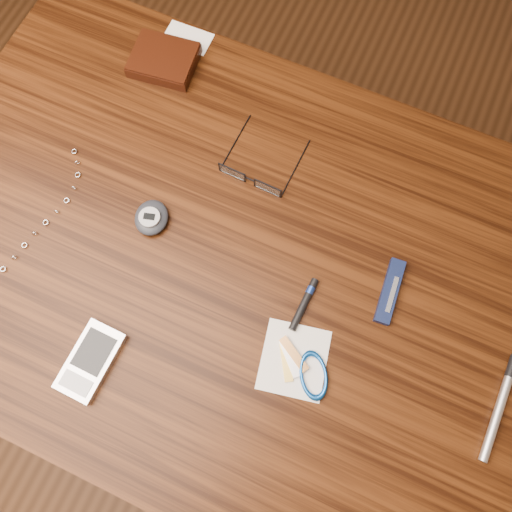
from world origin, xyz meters
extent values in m
plane|color=#472814|center=(0.00, 0.00, 0.00)|extent=(3.80, 3.80, 0.00)
cube|color=#331708|center=(0.00, 0.00, 0.73)|extent=(1.00, 0.70, 0.03)
cylinder|color=#4C2814|center=(-0.45, 0.30, 0.36)|extent=(0.05, 0.05, 0.71)
cylinder|color=#4C2814|center=(0.45, 0.30, 0.36)|extent=(0.05, 0.05, 0.71)
cube|color=black|center=(-0.24, 0.26, 0.76)|extent=(0.11, 0.10, 0.02)
cube|color=black|center=(-0.24, 0.26, 0.77)|extent=(0.11, 0.10, 0.00)
cube|color=white|center=(-0.23, 0.32, 0.75)|extent=(0.08, 0.05, 0.00)
cube|color=black|center=(-0.05, 0.12, 0.76)|extent=(0.05, 0.00, 0.02)
cube|color=silver|center=(-0.05, 0.12, 0.76)|extent=(0.04, 0.00, 0.02)
cylinder|color=black|center=(-0.07, 0.17, 0.75)|extent=(0.01, 0.11, 0.00)
cube|color=black|center=(0.01, 0.12, 0.76)|extent=(0.05, 0.00, 0.02)
cube|color=silver|center=(0.01, 0.12, 0.76)|extent=(0.04, 0.00, 0.02)
cylinder|color=black|center=(0.04, 0.17, 0.75)|extent=(0.01, 0.11, 0.00)
cube|color=black|center=(-0.02, 0.12, 0.77)|extent=(0.01, 0.00, 0.00)
torus|color=silver|center=(-0.29, -0.15, 0.75)|extent=(0.01, 0.01, 0.00)
torus|color=silver|center=(-0.28, -0.13, 0.75)|extent=(0.01, 0.01, 0.01)
torus|color=silver|center=(-0.28, -0.11, 0.75)|extent=(0.01, 0.01, 0.00)
torus|color=silver|center=(-0.27, -0.09, 0.75)|extent=(0.01, 0.01, 0.01)
torus|color=silver|center=(-0.27, -0.07, 0.75)|extent=(0.01, 0.01, 0.00)
torus|color=silver|center=(-0.26, -0.04, 0.75)|extent=(0.01, 0.00, 0.01)
torus|color=silver|center=(-0.26, -0.02, 0.75)|extent=(0.01, 0.01, 0.00)
torus|color=silver|center=(-0.26, 0.00, 0.75)|extent=(0.01, 0.00, 0.01)
torus|color=silver|center=(-0.27, 0.02, 0.75)|extent=(0.01, 0.01, 0.00)
torus|color=silver|center=(-0.28, 0.04, 0.75)|extent=(0.01, 0.01, 0.01)
torus|color=silver|center=(-0.29, 0.05, 0.75)|extent=(0.01, 0.01, 0.00)
cube|color=#B7B6BB|center=(-0.11, -0.22, 0.76)|extent=(0.06, 0.10, 0.01)
cube|color=black|center=(-0.11, -0.20, 0.76)|extent=(0.04, 0.06, 0.00)
cube|color=#A2A4AA|center=(-0.11, -0.25, 0.76)|extent=(0.04, 0.02, 0.00)
ellipsoid|color=black|center=(-0.13, 0.00, 0.76)|extent=(0.06, 0.07, 0.02)
cylinder|color=gray|center=(-0.13, 0.00, 0.77)|extent=(0.03, 0.03, 0.00)
cube|color=black|center=(-0.13, 0.00, 0.77)|extent=(0.02, 0.01, 0.00)
cube|color=silver|center=(0.15, -0.10, 0.75)|extent=(0.11, 0.11, 0.00)
torus|color=#114EA7|center=(0.18, -0.11, 0.75)|extent=(0.07, 0.07, 0.01)
cube|color=#A4883A|center=(0.14, -0.11, 0.75)|extent=(0.04, 0.05, 0.00)
cube|color=#B8B8BC|center=(0.14, -0.10, 0.75)|extent=(0.05, 0.05, 0.00)
cube|color=olive|center=(0.14, -0.09, 0.76)|extent=(0.05, 0.04, 0.00)
cube|color=#0E1B37|center=(0.23, 0.04, 0.76)|extent=(0.03, 0.10, 0.01)
cube|color=silver|center=(0.24, 0.04, 0.76)|extent=(0.01, 0.05, 0.00)
cylinder|color=silver|center=(0.42, -0.05, 0.76)|extent=(0.01, 0.15, 0.01)
cylinder|color=black|center=(0.42, 0.01, 0.76)|extent=(0.01, 0.03, 0.01)
cylinder|color=black|center=(0.13, -0.02, 0.76)|extent=(0.01, 0.08, 0.01)
cylinder|color=#2446B5|center=(0.13, 0.00, 0.76)|extent=(0.01, 0.01, 0.01)
camera|label=1|loc=(0.13, -0.18, 1.45)|focal=35.00mm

